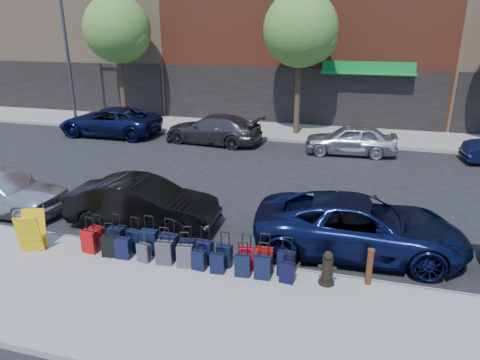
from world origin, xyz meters
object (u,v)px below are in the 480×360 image
(tree_left, at_px, (119,31))
(car_near_1, at_px, (143,204))
(streetlight, at_px, (69,45))
(fire_hydrant, at_px, (327,269))
(car_near_2, at_px, (359,226))
(tree_center, at_px, (303,32))
(bollard, at_px, (370,266))
(car_far_1, at_px, (213,129))
(car_far_2, at_px, (351,139))
(suitcase_front_5, at_px, (187,249))
(car_far_0, at_px, (110,121))
(display_rack, at_px, (32,232))

(tree_left, height_order, car_near_1, tree_left)
(streetlight, distance_m, fire_hydrant, 21.65)
(streetlight, xyz_separation_m, car_near_2, (16.86, -11.73, -3.91))
(tree_center, distance_m, bollard, 15.41)
(car_far_1, distance_m, car_far_2, 6.83)
(streetlight, bearing_deg, car_near_1, -47.98)
(suitcase_front_5, height_order, car_far_1, car_far_1)
(tree_left, bearing_deg, suitcase_front_5, -55.34)
(streetlight, height_order, car_far_0, streetlight)
(tree_center, relative_size, car_far_0, 1.31)
(tree_center, bearing_deg, car_near_1, -102.23)
(tree_center, relative_size, car_far_2, 1.75)
(car_near_2, bearing_deg, suitcase_front_5, 111.18)
(suitcase_front_5, bearing_deg, car_far_2, 62.49)
(display_rack, distance_m, car_near_1, 3.03)
(fire_hydrant, relative_size, car_near_1, 0.18)
(display_rack, distance_m, car_far_0, 13.28)
(car_far_0, bearing_deg, suitcase_front_5, 38.11)
(car_far_2, bearing_deg, display_rack, -36.39)
(car_near_1, bearing_deg, display_rack, 137.14)
(car_near_1, bearing_deg, car_far_0, 33.57)
(display_rack, distance_m, car_far_2, 14.12)
(suitcase_front_5, distance_m, display_rack, 4.10)
(tree_left, bearing_deg, car_far_2, -12.46)
(car_near_1, xyz_separation_m, car_far_1, (-1.25, 9.82, -0.00))
(bollard, xyz_separation_m, car_far_0, (-13.68, 11.44, 0.17))
(bollard, height_order, car_far_0, car_far_0)
(tree_center, xyz_separation_m, car_far_0, (-9.98, -2.72, -4.64))
(display_rack, bearing_deg, car_near_2, -4.15)
(tree_left, distance_m, display_rack, 16.69)
(bollard, height_order, car_far_2, car_far_2)
(tree_center, distance_m, display_rack, 16.32)
(tree_left, height_order, car_far_1, tree_left)
(fire_hydrant, height_order, car_far_1, car_far_1)
(streetlight, bearing_deg, fire_hydrant, -40.17)
(suitcase_front_5, distance_m, car_far_2, 11.85)
(fire_hydrant, bearing_deg, display_rack, -173.70)
(car_near_1, relative_size, car_far_2, 1.07)
(streetlight, distance_m, car_near_2, 20.91)
(streetlight, height_order, car_far_1, streetlight)
(bollard, distance_m, car_far_0, 17.83)
(bollard, bearing_deg, car_far_2, 94.32)
(display_rack, height_order, car_far_1, car_far_1)
(bollard, xyz_separation_m, display_rack, (-8.38, -0.74, 0.06))
(fire_hydrant, bearing_deg, streetlight, 142.35)
(car_far_0, xyz_separation_m, car_far_2, (12.83, -0.23, -0.06))
(streetlight, distance_m, bollard, 22.17)
(display_rack, xyz_separation_m, car_far_0, (-5.30, 12.18, 0.11))
(suitcase_front_5, bearing_deg, car_near_1, 130.84)
(car_near_1, height_order, car_far_2, car_near_1)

